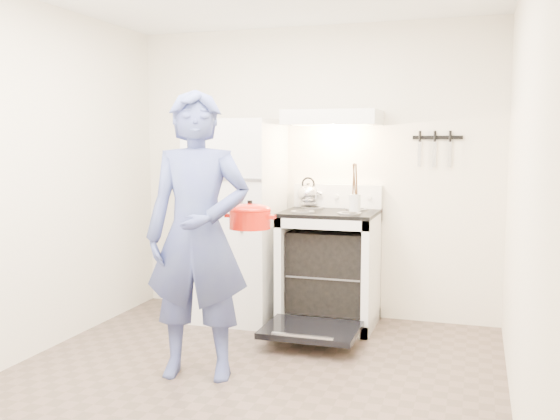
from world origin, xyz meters
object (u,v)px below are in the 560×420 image
(tea_kettle, at_px, (308,192))
(person, at_px, (198,236))
(stove_body, at_px, (330,270))
(dutch_oven, at_px, (250,219))
(refrigerator, at_px, (237,220))

(tea_kettle, relative_size, person, 0.14)
(stove_body, bearing_deg, dutch_oven, -105.07)
(person, bearing_deg, refrigerator, 89.74)
(person, relative_size, dutch_oven, 5.31)
(tea_kettle, bearing_deg, stove_body, -41.81)
(tea_kettle, height_order, person, person)
(person, height_order, dutch_oven, person)
(refrigerator, bearing_deg, stove_body, 1.77)
(refrigerator, height_order, stove_body, refrigerator)
(dutch_oven, bearing_deg, tea_kettle, 87.90)
(tea_kettle, height_order, dutch_oven, tea_kettle)
(person, distance_m, dutch_oven, 0.38)
(refrigerator, bearing_deg, person, -78.94)
(stove_body, bearing_deg, person, -111.82)
(stove_body, distance_m, dutch_oven, 1.25)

